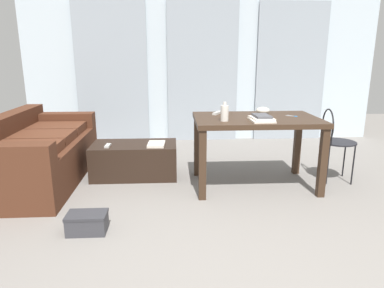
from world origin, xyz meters
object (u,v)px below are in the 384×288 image
wire_chair (333,136)px  shoebox (87,223)px  magazine (156,144)px  craft_table (256,127)px  bottle_near (225,113)px  scissors (293,116)px  book_stack (261,118)px  coffee_table (135,160)px  tv_remote_primary (108,146)px  couch (36,154)px  tv_remote_on_table (217,113)px  bowl (263,110)px

wire_chair → shoebox: (-2.44, -1.05, -0.42)m
magazine → shoebox: 1.36m
craft_table → magazine: bearing=165.3°
bottle_near → scissors: (0.76, 0.23, -0.08)m
wire_chair → book_stack: bearing=-161.8°
coffee_table → book_stack: size_ratio=3.25×
magazine → shoebox: magazine is taller
wire_chair → tv_remote_primary: (-2.47, 0.15, -0.11)m
craft_table → tv_remote_primary: (-1.58, 0.25, -0.24)m
couch → tv_remote_primary: couch is taller
craft_table → wire_chair: 0.90m
tv_remote_on_table → magazine: size_ratio=0.68×
book_stack → wire_chair: bearing=18.2°
craft_table → shoebox: craft_table is taller
bottle_near → magazine: bottle_near is taller
shoebox → coffee_table: bearing=79.5°
tv_remote_on_table → shoebox: size_ratio=0.56×
magazine → coffee_table: bearing=164.7°
tv_remote_on_table → magazine: tv_remote_on_table is taller
bottle_near → tv_remote_on_table: (-0.02, 0.41, -0.07)m
tv_remote_primary → tv_remote_on_table: bearing=1.0°
bowl → shoebox: bearing=-145.3°
coffee_table → bottle_near: bottle_near is taller
wire_chair → bottle_near: size_ratio=4.33×
book_stack → tv_remote_on_table: size_ratio=1.69×
wire_chair → scissors: 0.54m
tv_remote_on_table → scissors: size_ratio=1.55×
tv_remote_primary → coffee_table: bearing=23.6°
couch → scissors: size_ratio=16.31×
wire_chair → bowl: (-0.76, 0.11, 0.28)m
tv_remote_on_table → magazine: bearing=-155.3°
craft_table → book_stack: 0.23m
bowl → book_stack: size_ratio=0.50×
scissors → magazine: (-1.45, 0.24, -0.35)m
shoebox → book_stack: bearing=26.0°
shoebox → tv_remote_on_table: bearing=45.0°
scissors → craft_table: bearing=-174.4°
craft_table → tv_remote_on_table: bearing=149.2°
bowl → tv_remote_on_table: 0.50m
coffee_table → wire_chair: 2.23m
wire_chair → scissors: bearing=-172.9°
couch → magazine: (1.31, 0.03, 0.09)m
bottle_near → shoebox: bearing=-147.4°
bowl → magazine: 1.23m
scissors → bottle_near: bearing=-163.5°
tv_remote_primary → shoebox: size_ratio=0.47×
craft_table → bowl: 0.28m
bowl → magazine: bowl is taller
bottle_near → wire_chair: bearing=13.0°
couch → tv_remote_primary: 0.79m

